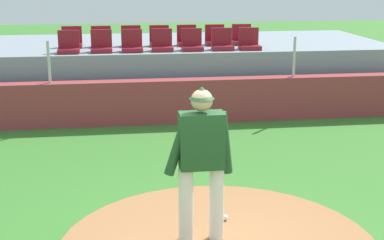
{
  "coord_description": "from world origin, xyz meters",
  "views": [
    {
      "loc": [
        -1.09,
        -5.68,
        3.29
      ],
      "look_at": [
        0.0,
        2.19,
        1.14
      ],
      "focal_mm": 52.36,
      "sensor_mm": 36.0,
      "label": 1
    }
  ],
  "objects_px": {
    "stadium_chair_1": "(102,45)",
    "stadium_chair_8": "(101,40)",
    "stadium_chair_0": "(69,46)",
    "stadium_chair_9": "(131,40)",
    "stadium_chair_3": "(162,44)",
    "stadium_chair_4": "(192,43)",
    "stadium_chair_5": "(222,43)",
    "baseball": "(225,218)",
    "stadium_chair_12": "(215,39)",
    "stadium_chair_2": "(132,45)",
    "stadium_chair_11": "(187,39)",
    "pitcher": "(202,153)",
    "stadium_chair_13": "(242,38)",
    "stadium_chair_10": "(160,40)",
    "stadium_chair_6": "(249,43)",
    "stadium_chair_7": "(72,41)"
  },
  "relations": [
    {
      "from": "stadium_chair_2",
      "to": "stadium_chair_12",
      "type": "distance_m",
      "value": 2.28
    },
    {
      "from": "baseball",
      "to": "stadium_chair_1",
      "type": "bearing_deg",
      "value": 103.45
    },
    {
      "from": "stadium_chair_1",
      "to": "stadium_chair_2",
      "type": "distance_m",
      "value": 0.69
    },
    {
      "from": "stadium_chair_3",
      "to": "stadium_chair_12",
      "type": "bearing_deg",
      "value": -148.92
    },
    {
      "from": "stadium_chair_5",
      "to": "stadium_chair_9",
      "type": "bearing_deg",
      "value": -23.28
    },
    {
      "from": "stadium_chair_0",
      "to": "stadium_chair_13",
      "type": "distance_m",
      "value": 4.33
    },
    {
      "from": "pitcher",
      "to": "stadium_chair_4",
      "type": "distance_m",
      "value": 7.16
    },
    {
      "from": "stadium_chair_2",
      "to": "stadium_chair_7",
      "type": "xyz_separation_m",
      "value": [
        -1.42,
        0.92,
        0.0
      ]
    },
    {
      "from": "baseball",
      "to": "stadium_chair_3",
      "type": "xyz_separation_m",
      "value": [
        -0.2,
        6.66,
        1.33
      ]
    },
    {
      "from": "stadium_chair_8",
      "to": "stadium_chair_11",
      "type": "distance_m",
      "value": 2.11
    },
    {
      "from": "stadium_chair_6",
      "to": "stadium_chair_8",
      "type": "xyz_separation_m",
      "value": [
        -3.48,
        0.9,
        0.0
      ]
    },
    {
      "from": "stadium_chair_7",
      "to": "stadium_chair_10",
      "type": "height_order",
      "value": "same"
    },
    {
      "from": "pitcher",
      "to": "baseball",
      "type": "bearing_deg",
      "value": 49.7
    },
    {
      "from": "stadium_chair_11",
      "to": "stadium_chair_13",
      "type": "relative_size",
      "value": 1.0
    },
    {
      "from": "stadium_chair_8",
      "to": "stadium_chair_11",
      "type": "height_order",
      "value": "same"
    },
    {
      "from": "stadium_chair_12",
      "to": "stadium_chair_2",
      "type": "bearing_deg",
      "value": 22.57
    },
    {
      "from": "stadium_chair_9",
      "to": "stadium_chair_10",
      "type": "xyz_separation_m",
      "value": [
        0.7,
        -0.04,
        0.0
      ]
    },
    {
      "from": "baseball",
      "to": "stadium_chair_0",
      "type": "distance_m",
      "value": 7.13
    },
    {
      "from": "pitcher",
      "to": "stadium_chair_1",
      "type": "height_order",
      "value": "pitcher"
    },
    {
      "from": "stadium_chair_8",
      "to": "stadium_chair_6",
      "type": "bearing_deg",
      "value": 165.54
    },
    {
      "from": "stadium_chair_4",
      "to": "stadium_chair_11",
      "type": "distance_m",
      "value": 0.87
    },
    {
      "from": "baseball",
      "to": "stadium_chair_2",
      "type": "distance_m",
      "value": 6.82
    },
    {
      "from": "stadium_chair_6",
      "to": "pitcher",
      "type": "bearing_deg",
      "value": 72.41
    },
    {
      "from": "stadium_chair_11",
      "to": "stadium_chair_9",
      "type": "bearing_deg",
      "value": -1.62
    },
    {
      "from": "stadium_chair_1",
      "to": "stadium_chair_10",
      "type": "xyz_separation_m",
      "value": [
        1.4,
        0.86,
        0.0
      ]
    },
    {
      "from": "baseball",
      "to": "stadium_chair_1",
      "type": "height_order",
      "value": "stadium_chair_1"
    },
    {
      "from": "stadium_chair_5",
      "to": "stadium_chair_9",
      "type": "height_order",
      "value": "same"
    },
    {
      "from": "stadium_chair_0",
      "to": "stadium_chair_4",
      "type": "bearing_deg",
      "value": -179.32
    },
    {
      "from": "stadium_chair_0",
      "to": "stadium_chair_8",
      "type": "height_order",
      "value": "same"
    },
    {
      "from": "baseball",
      "to": "stadium_chair_0",
      "type": "bearing_deg",
      "value": 109.38
    },
    {
      "from": "stadium_chair_1",
      "to": "stadium_chair_2",
      "type": "xyz_separation_m",
      "value": [
        0.69,
        -0.02,
        0.0
      ]
    },
    {
      "from": "stadium_chair_6",
      "to": "stadium_chair_8",
      "type": "distance_m",
      "value": 3.6
    },
    {
      "from": "stadium_chair_10",
      "to": "stadium_chair_4",
      "type": "bearing_deg",
      "value": 128.45
    },
    {
      "from": "pitcher",
      "to": "stadium_chair_6",
      "type": "height_order",
      "value": "pitcher"
    },
    {
      "from": "baseball",
      "to": "stadium_chair_1",
      "type": "distance_m",
      "value": 6.97
    },
    {
      "from": "stadium_chair_1",
      "to": "stadium_chair_13",
      "type": "relative_size",
      "value": 1.0
    },
    {
      "from": "pitcher",
      "to": "stadium_chair_5",
      "type": "relative_size",
      "value": 3.63
    },
    {
      "from": "stadium_chair_9",
      "to": "stadium_chair_4",
      "type": "bearing_deg",
      "value": 146.68
    },
    {
      "from": "pitcher",
      "to": "stadium_chair_3",
      "type": "distance_m",
      "value": 7.12
    },
    {
      "from": "pitcher",
      "to": "stadium_chair_1",
      "type": "distance_m",
      "value": 7.21
    },
    {
      "from": "stadium_chair_0",
      "to": "stadium_chair_2",
      "type": "relative_size",
      "value": 1.0
    },
    {
      "from": "baseball",
      "to": "stadium_chair_2",
      "type": "xyz_separation_m",
      "value": [
        -0.9,
        6.63,
        1.33
      ]
    },
    {
      "from": "stadium_chair_10",
      "to": "stadium_chair_11",
      "type": "relative_size",
      "value": 1.0
    },
    {
      "from": "stadium_chair_8",
      "to": "stadium_chair_9",
      "type": "xyz_separation_m",
      "value": [
        0.73,
        0.04,
        0.0
      ]
    },
    {
      "from": "stadium_chair_2",
      "to": "stadium_chair_12",
      "type": "bearing_deg",
      "value": -157.43
    },
    {
      "from": "stadium_chair_3",
      "to": "stadium_chair_10",
      "type": "height_order",
      "value": "same"
    },
    {
      "from": "stadium_chair_1",
      "to": "stadium_chair_8",
      "type": "distance_m",
      "value": 0.87
    },
    {
      "from": "stadium_chair_3",
      "to": "stadium_chair_4",
      "type": "height_order",
      "value": "same"
    },
    {
      "from": "stadium_chair_0",
      "to": "stadium_chair_9",
      "type": "relative_size",
      "value": 1.0
    },
    {
      "from": "pitcher",
      "to": "stadium_chair_2",
      "type": "distance_m",
      "value": 7.11
    }
  ]
}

